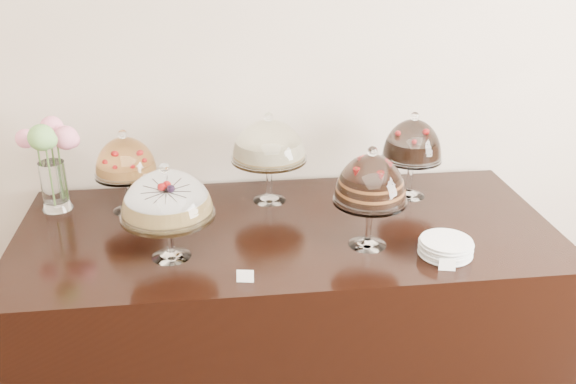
{
  "coord_description": "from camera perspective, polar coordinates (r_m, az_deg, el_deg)",
  "views": [
    {
      "loc": [
        -0.55,
        0.11,
        2.1
      ],
      "look_at": [
        -0.26,
        2.4,
        1.08
      ],
      "focal_mm": 40.0,
      "sensor_mm": 36.0,
      "label": 1
    }
  ],
  "objects": [
    {
      "name": "cake_stand_cheesecake",
      "position": [
        2.79,
        -1.72,
        4.29
      ],
      "size": [
        0.33,
        0.33,
        0.41
      ],
      "color": "white",
      "rests_on": "display_counter"
    },
    {
      "name": "cake_stand_sugar_sponge",
      "position": [
        2.37,
        -10.73,
        -0.56
      ],
      "size": [
        0.35,
        0.35,
        0.38
      ],
      "color": "white",
      "rests_on": "display_counter"
    },
    {
      "name": "cake_stand_fruit_tart",
      "position": [
        2.79,
        -14.26,
        2.72
      ],
      "size": [
        0.27,
        0.27,
        0.37
      ],
      "color": "white",
      "rests_on": "display_counter"
    },
    {
      "name": "flower_vase",
      "position": [
        2.89,
        -20.31,
        2.99
      ],
      "size": [
        0.26,
        0.28,
        0.42
      ],
      "color": "white",
      "rests_on": "display_counter"
    },
    {
      "name": "plate_stack",
      "position": [
        2.5,
        13.84,
        -4.8
      ],
      "size": [
        0.2,
        0.2,
        0.06
      ],
      "color": "white",
      "rests_on": "display_counter"
    },
    {
      "name": "display_counter",
      "position": [
        2.88,
        -0.12,
        -11.12
      ],
      "size": [
        2.2,
        1.0,
        0.9
      ],
      "primitive_type": "cube",
      "color": "black",
      "rests_on": "ground"
    },
    {
      "name": "cake_stand_choco_layer",
      "position": [
        2.42,
        7.36,
        0.81
      ],
      "size": [
        0.28,
        0.28,
        0.41
      ],
      "color": "white",
      "rests_on": "display_counter"
    },
    {
      "name": "wall_back",
      "position": [
        3.01,
        3.66,
        12.25
      ],
      "size": [
        5.0,
        0.04,
        3.0
      ],
      "primitive_type": "cube",
      "color": "beige",
      "rests_on": "ground"
    },
    {
      "name": "price_card_right",
      "position": [
        2.41,
        13.97,
        -6.29
      ],
      "size": [
        0.06,
        0.03,
        0.04
      ],
      "primitive_type": "cube",
      "rotation": [
        -0.21,
        0.0,
        -0.23
      ],
      "color": "white",
      "rests_on": "display_counter"
    },
    {
      "name": "cake_stand_dark_choco",
      "position": [
        2.9,
        11.01,
        4.23
      ],
      "size": [
        0.27,
        0.27,
        0.4
      ],
      "color": "white",
      "rests_on": "display_counter"
    },
    {
      "name": "price_card_left",
      "position": [
        2.27,
        -3.83,
        -7.47
      ],
      "size": [
        0.06,
        0.03,
        0.04
      ],
      "primitive_type": "cube",
      "rotation": [
        -0.21,
        0.0,
        -0.18
      ],
      "color": "white",
      "rests_on": "display_counter"
    }
  ]
}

